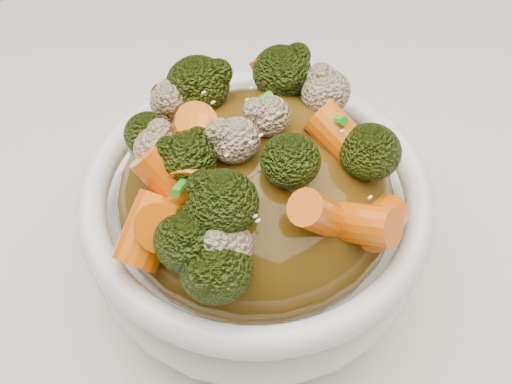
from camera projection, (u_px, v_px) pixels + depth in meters
tablecloth at (271, 243)px, 0.45m from camera, size 1.20×0.80×0.04m
bowl at (256, 223)px, 0.38m from camera, size 0.27×0.27×0.08m
sauce_base at (256, 195)px, 0.36m from camera, size 0.21×0.21×0.09m
carrots at (256, 124)px, 0.31m from camera, size 0.21×0.21×0.05m
broccoli at (256, 125)px, 0.31m from camera, size 0.21×0.21×0.04m
cauliflower at (256, 127)px, 0.32m from camera, size 0.21×0.21×0.03m
scallions at (256, 122)px, 0.31m from camera, size 0.16×0.16×0.02m
sesame_seeds at (256, 122)px, 0.31m from camera, size 0.19×0.19×0.01m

